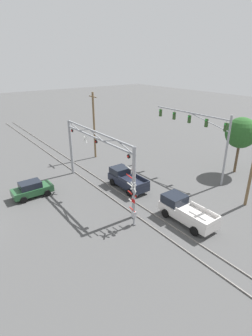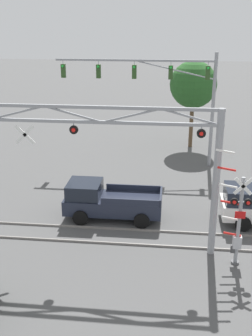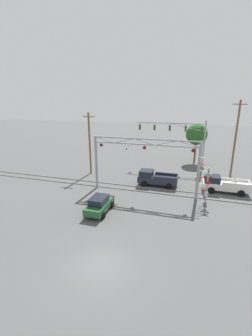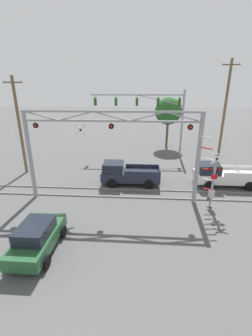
# 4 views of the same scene
# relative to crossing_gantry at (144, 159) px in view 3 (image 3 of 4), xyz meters

# --- Properties ---
(ground_plane) EXTENTS (200.00, 200.00, 0.00)m
(ground_plane) POSITION_rel_crossing_gantry_xyz_m (0.01, -13.22, -4.31)
(ground_plane) COLOR #4C4C4C
(rail_track_near) EXTENTS (80.00, 0.08, 0.10)m
(rail_track_near) POSITION_rel_crossing_gantry_xyz_m (0.01, 0.28, -4.26)
(rail_track_near) COLOR gray
(rail_track_near) RESTS_ON ground_plane
(rail_track_far) EXTENTS (80.00, 0.08, 0.10)m
(rail_track_far) POSITION_rel_crossing_gantry_xyz_m (0.01, 1.72, -4.26)
(rail_track_far) COLOR gray
(rail_track_far) RESTS_ON ground_plane
(crossing_gantry) EXTENTS (12.59, 0.31, 6.70)m
(crossing_gantry) POSITION_rel_crossing_gantry_xyz_m (0.00, 0.00, 0.00)
(crossing_gantry) COLOR gray
(crossing_gantry) RESTS_ON ground_plane
(crossing_signal_mast) EXTENTS (1.64, 0.35, 5.22)m
(crossing_signal_mast) POSITION_rel_crossing_gantry_xyz_m (7.07, -0.75, -2.31)
(crossing_signal_mast) COLOR gray
(crossing_signal_mast) RESTS_ON ground_plane
(traffic_signal_span) EXTENTS (11.06, 0.39, 7.95)m
(traffic_signal_span) POSITION_rel_crossing_gantry_xyz_m (3.84, 12.12, 1.36)
(traffic_signal_span) COLOR gray
(traffic_signal_span) RESTS_ON ground_plane
(pickup_truck_lead) EXTENTS (5.11, 2.26, 1.96)m
(pickup_truck_lead) POSITION_rel_crossing_gantry_xyz_m (0.94, 3.08, -3.35)
(pickup_truck_lead) COLOR #1E2333
(pickup_truck_lead) RESTS_ON ground_plane
(pickup_truck_following) EXTENTS (5.34, 2.26, 1.96)m
(pickup_truck_following) POSITION_rel_crossing_gantry_xyz_m (9.25, 3.30, -3.35)
(pickup_truck_following) COLOR silver
(pickup_truck_following) RESTS_ON ground_plane
(sedan_waiting) EXTENTS (2.00, 4.01, 1.68)m
(sedan_waiting) POSITION_rel_crossing_gantry_xyz_m (-3.17, -6.05, -3.46)
(sedan_waiting) COLOR #23512D
(sedan_waiting) RESTS_ON ground_plane
(utility_pole_left) EXTENTS (1.80, 0.28, 9.20)m
(utility_pole_left) POSITION_rel_crossing_gantry_xyz_m (-9.52, 5.27, 0.44)
(utility_pole_left) COLOR brown
(utility_pole_left) RESTS_ON ground_plane
(utility_pole_right) EXTENTS (1.80, 0.28, 10.95)m
(utility_pole_right) POSITION_rel_crossing_gantry_xyz_m (11.04, 10.15, 1.32)
(utility_pole_right) COLOR brown
(utility_pole_right) RESTS_ON ground_plane
(background_tree_beyond_span) EXTENTS (3.71, 3.71, 6.96)m
(background_tree_beyond_span) POSITION_rel_crossing_gantry_xyz_m (5.75, 16.64, 0.77)
(background_tree_beyond_span) COLOR brown
(background_tree_beyond_span) RESTS_ON ground_plane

